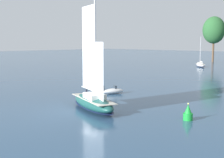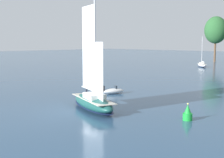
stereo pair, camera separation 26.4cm
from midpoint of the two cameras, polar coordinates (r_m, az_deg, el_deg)
The scene contains 6 objects.
ground_plane at distance 34.65m, azimuth -3.71°, elevation -5.62°, with size 400.00×400.00×0.00m, color #2D4C6B.
tree_shore_center at distance 119.99m, azimuth 18.07°, elevation 8.49°, with size 7.99×7.99×16.44m.
sailboat_main at distance 34.44m, azimuth -3.72°, elevation -3.99°, with size 9.44×5.42×12.52m.
sailboat_moored_outer_mooring at distance 95.36m, azimuth 15.77°, elevation 2.51°, with size 5.67×5.97×8.86m.
motor_tender at distance 44.82m, azimuth 0.01°, elevation -2.21°, with size 2.32×3.47×1.24m.
channel_buoy at distance 30.80m, azimuth 13.49°, elevation -6.14°, with size 0.91×0.91×1.67m.
Camera 1 is at (25.15, -22.62, 7.52)m, focal length 50.00 mm.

